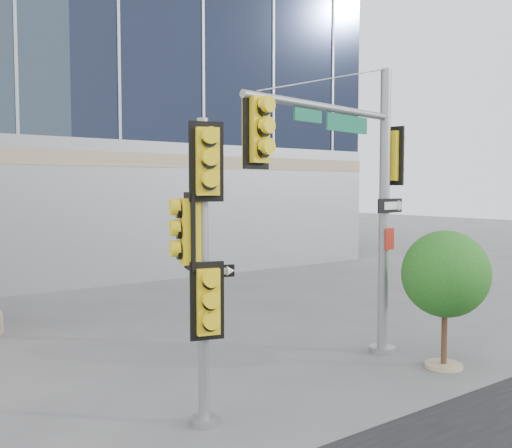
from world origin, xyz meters
TOP-DOWN VIEW (x-y plane):
  - ground at (0.00, 0.00)m, footprint 120.00×120.00m
  - main_signal_pole at (1.97, 0.68)m, footprint 5.29×1.35m
  - secondary_signal_pole at (-2.65, -0.31)m, footprint 0.89×0.81m
  - street_tree at (3.41, -0.73)m, footprint 1.98×1.93m

SIDE VIEW (x-z plane):
  - ground at x=0.00m, z-range 0.00..0.00m
  - street_tree at x=3.41m, z-range 0.49..3.57m
  - secondary_signal_pole at x=-2.65m, z-range 0.45..5.63m
  - main_signal_pole at x=1.97m, z-range 0.82..7.67m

